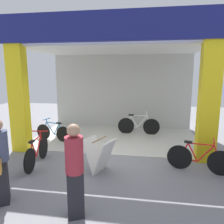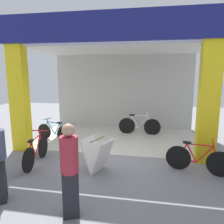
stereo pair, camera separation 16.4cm
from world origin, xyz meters
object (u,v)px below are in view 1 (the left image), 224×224
Objects in this scene: bicycle_parked_1 at (199,159)px; pedestrian_2 at (75,171)px; bicycle_inside_1 at (53,132)px; bicycle_parked_0 at (37,152)px; bicycle_inside_0 at (138,125)px; sandwich_board_sign at (99,155)px.

pedestrian_2 reaches higher than bicycle_parked_1.
bicycle_inside_1 is 0.87× the size of pedestrian_2.
bicycle_inside_0 is at bearing 52.63° from bicycle_parked_0.
bicycle_parked_0 is 4.16m from bicycle_parked_1.
bicycle_parked_1 is at bearing 3.33° from bicycle_parked_0.
bicycle_inside_1 is at bearing 158.75° from bicycle_parked_1.
bicycle_inside_1 is at bearing -156.38° from bicycle_inside_0.
bicycle_inside_0 is 5.29m from pedestrian_2.
bicycle_inside_1 is at bearing 118.70° from pedestrian_2.
bicycle_parked_0 is at bearing -127.37° from bicycle_inside_0.
bicycle_inside_1 is 1.66× the size of sandwich_board_sign.
bicycle_parked_0 is 2.54m from pedestrian_2.
bicycle_inside_0 is at bearing 23.62° from bicycle_inside_1.
bicycle_inside_1 is 4.45m from pedestrian_2.
bicycle_parked_1 is at bearing -62.68° from bicycle_inside_0.
pedestrian_2 is (2.12, -3.88, 0.51)m from bicycle_inside_1.
sandwich_board_sign is at bearing -103.53° from bicycle_inside_0.
bicycle_inside_1 is at bearing 102.39° from bicycle_parked_0.
bicycle_inside_0 is 1.17× the size of bicycle_inside_1.
pedestrian_2 is at bearing -61.30° from bicycle_inside_1.
bicycle_inside_1 is 4.94m from bicycle_parked_1.
bicycle_parked_0 is at bearing 175.92° from sandwich_board_sign.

